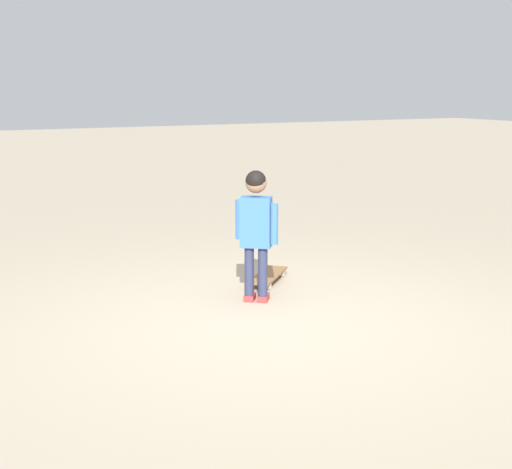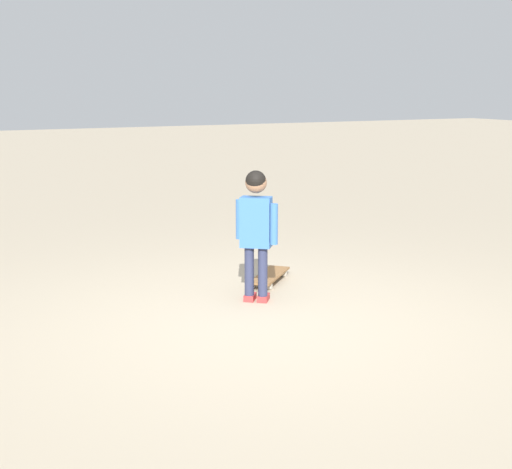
# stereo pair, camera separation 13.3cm
# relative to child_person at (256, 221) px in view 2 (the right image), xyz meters

# --- Properties ---
(ground_plane) EXTENTS (50.00, 50.00, 0.00)m
(ground_plane) POSITION_rel_child_person_xyz_m (-0.19, -0.60, -0.66)
(ground_plane) COLOR tan
(child_person) EXTENTS (0.28, 0.38, 1.06)m
(child_person) POSITION_rel_child_person_xyz_m (0.00, 0.00, 0.00)
(child_person) COLOR #2D3351
(child_person) RESTS_ON ground
(skateboard) EXTENTS (0.60, 0.60, 0.07)m
(skateboard) POSITION_rel_child_person_xyz_m (0.38, 0.47, -0.60)
(skateboard) COLOR olive
(skateboard) RESTS_ON ground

